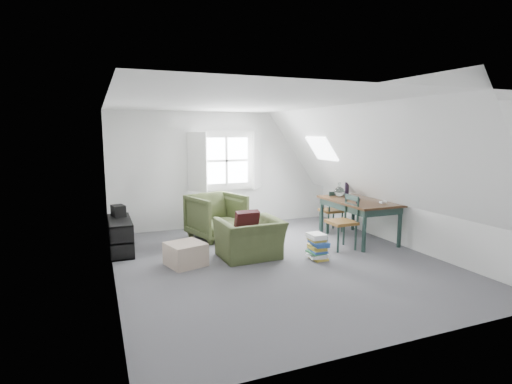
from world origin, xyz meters
name	(u,v)px	position (x,y,z in m)	size (l,w,h in m)	color
floor	(278,261)	(0.00, 0.00, 0.00)	(5.50, 5.50, 0.00)	#4E4E53
ceiling	(280,104)	(0.00, 0.00, 2.50)	(5.50, 5.50, 0.00)	white
wall_back	(226,170)	(0.00, 2.75, 1.25)	(5.00, 5.00, 0.00)	silver
wall_front	(404,221)	(0.00, -2.75, 1.25)	(5.00, 5.00, 0.00)	silver
wall_left	(110,194)	(-2.50, 0.00, 1.25)	(5.50, 5.50, 0.00)	silver
wall_right	(404,178)	(2.50, 0.00, 1.25)	(5.50, 5.50, 0.00)	silver
slope_left	(180,154)	(-1.55, 0.00, 1.78)	(5.50, 5.50, 0.00)	white
slope_right	(362,150)	(1.55, 0.00, 1.78)	(5.50, 5.50, 0.00)	white
dormer_window	(227,161)	(0.00, 2.68, 1.45)	(1.71, 0.35, 1.30)	white
skylight	(322,149)	(1.55, 1.30, 1.75)	(0.55, 0.75, 0.04)	white
armchair_near	(250,258)	(-0.36, 0.35, 0.00)	(1.00, 0.88, 0.65)	#3B4623
armchair_far	(217,238)	(-0.51, 1.78, 0.00)	(0.94, 0.96, 0.88)	#3B4623
throw_pillow	(247,222)	(-0.36, 0.50, 0.57)	(0.40, 0.12, 0.40)	#370F14
ottoman	(186,254)	(-1.43, 0.38, 0.18)	(0.54, 0.54, 0.36)	tan
dining_table	(359,205)	(1.98, 0.61, 0.68)	(0.94, 1.57, 0.78)	#311E11
demijohn	(339,191)	(1.83, 1.06, 0.90)	(0.20, 0.20, 0.28)	silver
vase_twigs	(347,188)	(2.08, 1.16, 0.94)	(0.09, 0.10, 0.68)	black
cup	(358,203)	(1.73, 0.31, 0.78)	(0.10, 0.10, 0.09)	black
paper_box	(383,202)	(2.18, 0.16, 0.80)	(0.12, 0.08, 0.04)	white
dining_chair_far	(332,210)	(1.88, 1.36, 0.46)	(0.41, 0.41, 0.88)	brown
dining_chair_near	(343,221)	(1.39, 0.23, 0.50)	(0.45, 0.45, 0.96)	brown
media_shelf	(121,237)	(-2.33, 1.49, 0.26)	(0.38, 1.13, 0.58)	black
electronics_box	(118,211)	(-2.33, 1.78, 0.67)	(0.20, 0.27, 0.22)	black
magazine_stack	(317,247)	(0.64, -0.14, 0.22)	(0.32, 0.38, 0.43)	#B29933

